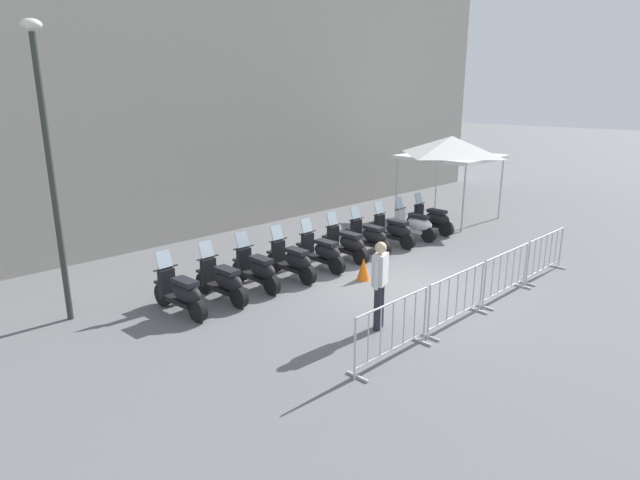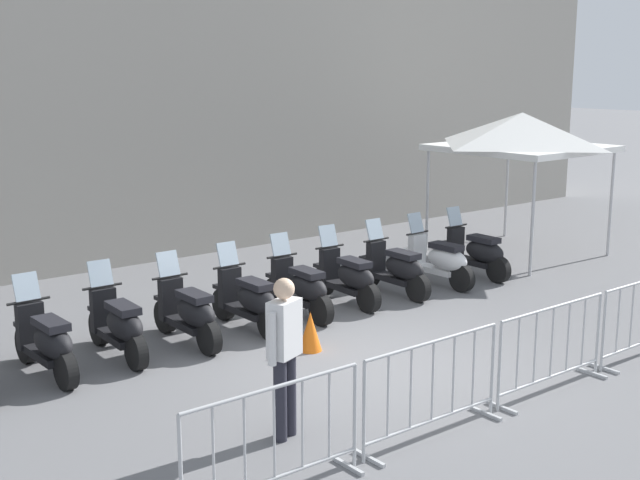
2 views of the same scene
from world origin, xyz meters
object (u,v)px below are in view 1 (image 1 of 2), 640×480
at_px(canopy_tent, 451,147).
at_px(traffic_cone, 363,269).
at_px(street_lamp, 48,148).
at_px(motorcycle_5, 346,244).
at_px(motorcycle_4, 322,252).
at_px(motorcycle_7, 393,231).
at_px(motorcycle_6, 369,237).
at_px(motorcycle_8, 414,225).
at_px(motorcycle_3, 292,261).
at_px(motorcycle_0, 181,293).
at_px(barrier_segment_2, 506,275).
at_px(motorcycle_2, 257,270).
at_px(barrier_segment_0, 392,331).
at_px(barrier_segment_1, 457,299).
at_px(officer_near_row_end, 380,280).
at_px(motorcycle_9, 432,219).
at_px(barrier_segment_3, 545,256).
at_px(motorcycle_1, 223,281).

bearing_deg(canopy_tent, traffic_cone, -164.86).
bearing_deg(street_lamp, motorcycle_5, -12.41).
relative_size(motorcycle_4, motorcycle_7, 1.00).
height_order(motorcycle_6, motorcycle_8, same).
xyz_separation_m(motorcycle_3, motorcycle_8, (5.06, -0.07, 0.00)).
xyz_separation_m(motorcycle_0, barrier_segment_2, (5.44, -4.35, 0.07)).
xyz_separation_m(motorcycle_2, traffic_cone, (2.15, -1.39, -0.18)).
bearing_deg(barrier_segment_0, barrier_segment_1, -1.50).
height_order(motorcycle_0, traffic_cone, motorcycle_0).
bearing_deg(officer_near_row_end, motorcycle_9, 24.68).
bearing_deg(barrier_segment_2, street_lamp, 140.98).
bearing_deg(motorcycle_9, motorcycle_5, 178.40).
distance_m(motorcycle_0, motorcycle_2, 2.02).
relative_size(motorcycle_2, motorcycle_6, 1.00).
height_order(motorcycle_6, canopy_tent, canopy_tent).
bearing_deg(barrier_segment_3, barrier_segment_0, 178.50).
bearing_deg(traffic_cone, motorcycle_5, 56.15).
relative_size(motorcycle_9, street_lamp, 0.31).
bearing_deg(traffic_cone, motorcycle_0, 161.81).
xyz_separation_m(motorcycle_5, barrier_segment_0, (-3.64, -4.19, 0.07)).
relative_size(street_lamp, officer_near_row_end, 3.25).
relative_size(barrier_segment_1, barrier_segment_3, 1.00).
height_order(motorcycle_5, street_lamp, street_lamp).
bearing_deg(motorcycle_5, motorcycle_1, 179.70).
relative_size(motorcycle_5, canopy_tent, 0.59).
relative_size(motorcycle_4, motorcycle_5, 1.00).
height_order(motorcycle_7, officer_near_row_end, officer_near_row_end).
xyz_separation_m(motorcycle_0, motorcycle_4, (4.04, -0.10, 0.00)).
height_order(motorcycle_4, barrier_segment_3, motorcycle_4).
relative_size(motorcycle_5, barrier_segment_1, 0.89).
bearing_deg(motorcycle_2, officer_near_row_end, -86.33).
xyz_separation_m(motorcycle_9, officer_near_row_end, (-6.86, -3.15, 0.53)).
relative_size(motorcycle_8, traffic_cone, 3.13).
height_order(barrier_segment_0, officer_near_row_end, officer_near_row_end).
xyz_separation_m(motorcycle_1, motorcycle_7, (6.06, -0.08, 0.00)).
relative_size(motorcycle_3, motorcycle_6, 1.00).
bearing_deg(motorcycle_4, barrier_segment_3, -51.49).
bearing_deg(canopy_tent, motorcycle_7, -171.03).
relative_size(motorcycle_2, motorcycle_7, 1.00).
distance_m(motorcycle_4, motorcycle_8, 4.05).
distance_m(motorcycle_7, barrier_segment_1, 5.55).
bearing_deg(motorcycle_8, motorcycle_2, 178.32).
height_order(motorcycle_7, canopy_tent, canopy_tent).
height_order(motorcycle_6, motorcycle_7, same).
xyz_separation_m(motorcycle_0, barrier_segment_0, (1.40, -4.24, 0.07)).
relative_size(motorcycle_9, canopy_tent, 0.59).
bearing_deg(motorcycle_5, canopy_tent, 5.54).
bearing_deg(motorcycle_0, officer_near_row_end, -56.11).
bearing_deg(motorcycle_1, barrier_segment_3, -34.09).
bearing_deg(canopy_tent, barrier_segment_0, -154.05).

